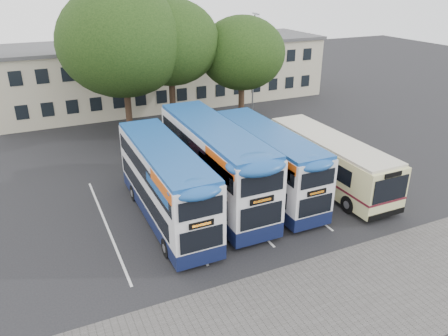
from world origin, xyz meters
name	(u,v)px	position (x,y,z in m)	size (l,w,h in m)	color
ground	(331,225)	(0.00, 0.00, 0.00)	(120.00, 120.00, 0.00)	black
paving_strip	(367,293)	(-2.00, -5.00, 0.01)	(40.00, 6.00, 0.01)	#595654
bay_lines	(226,199)	(-3.75, 5.00, 0.01)	(14.12, 11.00, 0.01)	silver
depot_building	(168,71)	(0.00, 26.99, 3.15)	(32.40, 8.40, 6.20)	beige
lamp_post	(254,59)	(6.00, 19.97, 5.08)	(0.25, 1.05, 9.06)	gray
tree_left	(122,42)	(-6.35, 17.60, 7.58)	(9.53, 9.53, 11.64)	black
tree_mid	(170,42)	(-2.66, 17.69, 7.31)	(7.77, 7.77, 10.63)	black
tree_right	(242,53)	(3.14, 16.74, 6.24)	(7.02, 7.02, 9.24)	black
bus_dd_left	(165,180)	(-7.62, 4.29, 2.29)	(2.42, 10.00, 4.17)	#10173B
bus_dd_mid	(214,161)	(-4.44, 5.20, 2.51)	(2.65, 10.93, 4.55)	#10173B
bus_dd_right	(267,160)	(-1.31, 4.65, 2.22)	(2.35, 9.68, 4.03)	#10173B
bus_single	(328,158)	(2.85, 4.30, 1.74)	(2.62, 10.28, 3.07)	beige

